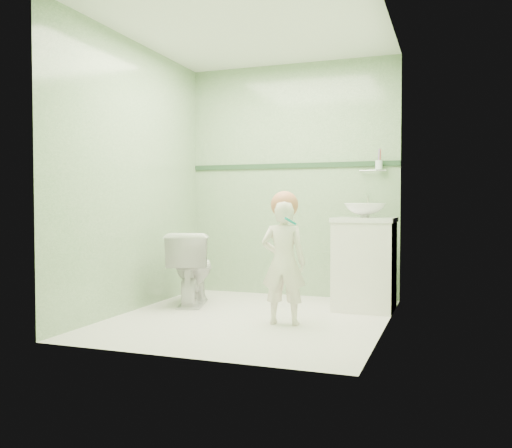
% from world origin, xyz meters
% --- Properties ---
extents(ground, '(2.50, 2.50, 0.00)m').
position_xyz_m(ground, '(0.00, 0.00, 0.00)').
color(ground, white).
rests_on(ground, ground).
extents(room_shell, '(2.50, 2.54, 2.40)m').
position_xyz_m(room_shell, '(0.00, 0.00, 1.20)').
color(room_shell, '#81AA78').
rests_on(room_shell, ground).
extents(trim_stripe, '(2.20, 0.02, 0.05)m').
position_xyz_m(trim_stripe, '(0.00, 1.24, 1.35)').
color(trim_stripe, '#28482C').
rests_on(trim_stripe, room_shell).
extents(vanity, '(0.52, 0.50, 0.80)m').
position_xyz_m(vanity, '(0.84, 0.70, 0.40)').
color(vanity, white).
rests_on(vanity, ground).
extents(counter, '(0.54, 0.52, 0.04)m').
position_xyz_m(counter, '(0.84, 0.70, 0.81)').
color(counter, white).
rests_on(counter, vanity).
extents(basin, '(0.37, 0.37, 0.13)m').
position_xyz_m(basin, '(0.84, 0.70, 0.89)').
color(basin, white).
rests_on(basin, counter).
extents(faucet, '(0.03, 0.13, 0.18)m').
position_xyz_m(faucet, '(0.84, 0.89, 0.97)').
color(faucet, silver).
rests_on(faucet, counter).
extents(cup_holder, '(0.26, 0.07, 0.21)m').
position_xyz_m(cup_holder, '(0.89, 1.18, 1.33)').
color(cup_holder, silver).
rests_on(cup_holder, room_shell).
extents(toilet, '(0.56, 0.76, 0.69)m').
position_xyz_m(toilet, '(-0.74, 0.41, 0.34)').
color(toilet, white).
rests_on(toilet, ground).
extents(toddler, '(0.38, 0.27, 0.98)m').
position_xyz_m(toddler, '(0.33, -0.12, 0.49)').
color(toddler, white).
rests_on(toddler, ground).
extents(hair_cap, '(0.22, 0.22, 0.22)m').
position_xyz_m(hair_cap, '(0.33, -0.10, 0.94)').
color(hair_cap, '#C67651').
rests_on(hair_cap, toddler).
extents(teal_toothbrush, '(0.11, 0.14, 0.08)m').
position_xyz_m(teal_toothbrush, '(0.41, -0.24, 0.82)').
color(teal_toothbrush, '#028F86').
rests_on(teal_toothbrush, toddler).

